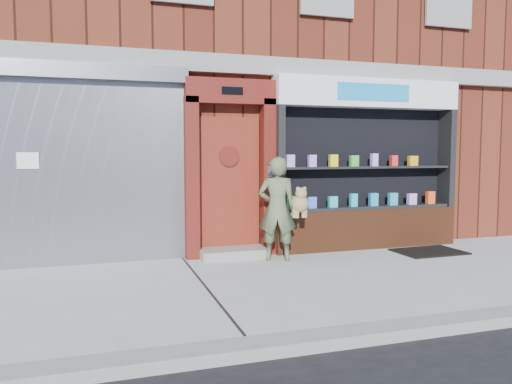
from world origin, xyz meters
name	(u,v)px	position (x,y,z in m)	size (l,w,h in m)	color
ground	(319,279)	(0.00, 0.00, 0.00)	(80.00, 80.00, 0.00)	#9E9E99
curb	(415,328)	(0.00, -2.15, 0.06)	(60.00, 0.30, 0.12)	gray
building	(216,58)	(0.00, 5.99, 4.00)	(12.00, 8.16, 8.00)	#4F1D12
shutter_bay	(85,152)	(-3.00, 1.93, 1.72)	(3.10, 0.30, 3.04)	gray
red_door_bay	(230,168)	(-0.75, 1.86, 1.46)	(1.52, 0.58, 2.90)	#4B120C
pharmacy_bay	(366,172)	(1.75, 1.81, 1.37)	(3.50, 0.41, 3.00)	#5C2B15
woman	(279,208)	(-0.11, 1.28, 0.83)	(0.81, 0.60, 1.65)	#525D3D
doormat	(429,252)	(2.56, 1.07, 0.01)	(1.12, 0.79, 0.03)	black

